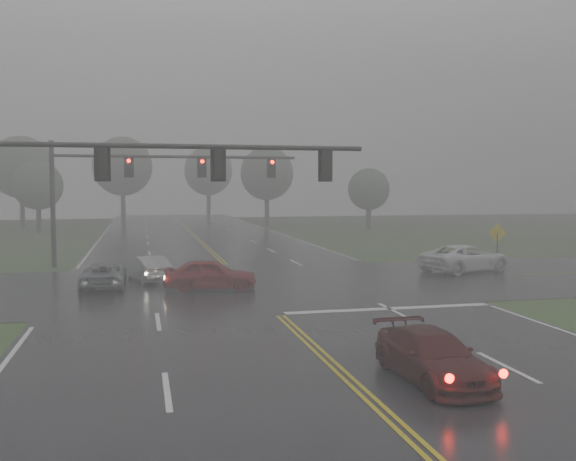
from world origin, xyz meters
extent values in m
cube|color=black|center=(0.00, 20.00, 0.00)|extent=(18.00, 160.00, 0.02)
cube|color=black|center=(0.00, 22.00, 0.00)|extent=(120.00, 14.00, 0.02)
cube|color=silver|center=(4.50, 14.40, 0.00)|extent=(8.50, 0.50, 0.01)
imported|color=#3B0C0A|center=(2.01, 5.36, 0.00)|extent=(1.91, 4.33, 1.24)
imported|color=maroon|center=(-1.91, 20.61, 0.00)|extent=(4.52, 2.37, 1.47)
imported|color=#93959A|center=(-4.79, 24.25, 0.00)|extent=(2.59, 4.17, 1.30)
imported|color=slate|center=(-6.83, 22.40, 0.00)|extent=(2.08, 4.40, 1.22)
imported|color=silver|center=(12.91, 23.87, 0.00)|extent=(6.03, 4.25, 1.53)
cylinder|color=black|center=(-3.67, 13.24, 6.24)|extent=(13.05, 0.18, 0.18)
cube|color=black|center=(-6.28, 13.24, 5.65)|extent=(0.33, 0.28, 1.03)
cube|color=black|center=(-6.28, 13.40, 5.65)|extent=(0.54, 0.03, 1.23)
cube|color=black|center=(-2.37, 13.24, 5.65)|extent=(0.33, 0.28, 1.03)
cube|color=black|center=(-2.37, 13.40, 5.65)|extent=(0.54, 0.03, 1.23)
cube|color=black|center=(1.55, 13.24, 5.65)|extent=(0.33, 0.28, 1.03)
cube|color=black|center=(1.55, 13.40, 5.65)|extent=(0.54, 0.03, 1.23)
cylinder|color=black|center=(-10.20, 31.46, 3.80)|extent=(0.30, 0.30, 7.59)
cylinder|color=black|center=(-10.20, 31.46, 6.75)|extent=(0.19, 0.19, 0.84)
cylinder|color=black|center=(-2.74, 31.46, 6.70)|extent=(14.92, 0.19, 0.19)
cube|color=black|center=(-5.72, 31.46, 6.06)|extent=(0.36, 0.30, 1.11)
cube|color=black|center=(-5.72, 31.63, 6.06)|extent=(0.58, 0.03, 1.32)
cylinder|color=#FF0C05|center=(-5.72, 31.29, 6.41)|extent=(0.23, 0.06, 0.23)
cube|color=black|center=(-1.25, 31.46, 6.06)|extent=(0.36, 0.30, 1.11)
cube|color=black|center=(-1.25, 31.63, 6.06)|extent=(0.58, 0.03, 1.32)
cylinder|color=#FF0C05|center=(-1.25, 31.29, 6.41)|extent=(0.23, 0.06, 0.23)
cube|color=black|center=(3.23, 31.46, 6.06)|extent=(0.36, 0.30, 1.11)
cube|color=black|center=(3.23, 31.63, 6.06)|extent=(0.58, 0.03, 1.32)
cylinder|color=#FF0C05|center=(3.23, 31.29, 6.41)|extent=(0.23, 0.06, 0.23)
cylinder|color=black|center=(15.09, 24.16, 1.08)|extent=(0.07, 0.07, 2.16)
cube|color=#DAC40C|center=(15.09, 24.19, 2.16)|extent=(1.14, 0.06, 1.14)
cylinder|color=#322720|center=(-15.39, 61.29, 1.43)|extent=(0.52, 0.52, 2.86)
sphere|color=#3E5438|center=(-15.39, 61.29, 4.92)|extent=(5.08, 5.08, 5.08)
cylinder|color=#322720|center=(10.17, 68.73, 1.85)|extent=(0.58, 0.58, 3.71)
sphere|color=#3E5438|center=(10.17, 68.73, 6.39)|extent=(6.59, 6.59, 6.59)
cylinder|color=#322720|center=(-7.29, 76.58, 2.15)|extent=(0.60, 0.60, 4.30)
sphere|color=#3E5438|center=(-7.29, 76.58, 7.40)|extent=(7.64, 7.64, 7.64)
cylinder|color=#322720|center=(19.60, 58.09, 1.31)|extent=(0.57, 0.57, 2.62)
sphere|color=#3E5438|center=(19.60, 58.09, 4.51)|extent=(4.65, 4.65, 4.65)
cylinder|color=#322720|center=(-18.56, 70.76, 2.05)|extent=(0.55, 0.55, 4.10)
sphere|color=#3E5438|center=(-18.56, 70.76, 7.06)|extent=(7.29, 7.29, 7.29)
cylinder|color=#322720|center=(5.02, 88.69, 2.06)|extent=(0.62, 0.62, 4.13)
sphere|color=#3E5438|center=(5.02, 88.69, 7.11)|extent=(7.34, 7.34, 7.34)
camera|label=1|loc=(-5.03, -9.18, 4.89)|focal=40.00mm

